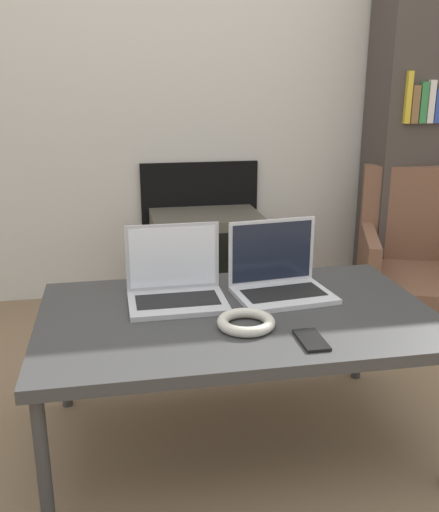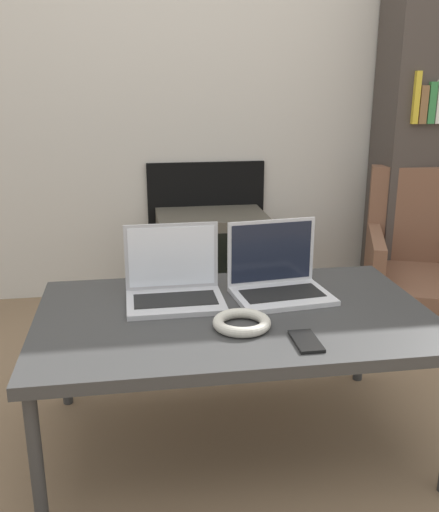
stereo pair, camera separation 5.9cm
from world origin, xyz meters
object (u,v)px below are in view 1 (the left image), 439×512
Objects in this scene: laptop_right at (279,278)px; tv at (206,259)px; laptop_left at (176,285)px; phone at (311,340)px; headphones at (245,322)px; armchair at (423,249)px.

laptop_right is 0.59× the size of tv.
phone is at bearing -49.02° from laptop_left.
headphones is 0.21× the size of armchair.
tv is 1.12m from armchair.
phone is (0.16, -0.13, -0.01)m from headphones.
laptop_right reaches higher than headphones.
laptop_left reaches higher than headphones.
headphones is 0.30× the size of tv.
armchair reaches higher than headphones.
laptop_left is at bearing 131.42° from phone.
tv is (-0.07, 1.11, -0.28)m from laptop_right.
headphones is (0.17, -0.25, -0.04)m from laptop_left.
tv is (-0.05, 1.49, -0.23)m from phone.
armchair reaches higher than laptop_right.
laptop_left is 2.29× the size of phone.
armchair is at bearing 42.35° from headphones.
tv is at bearing -173.75° from armchair.
laptop_right is 1.97× the size of headphones.
armchair reaches higher than phone.
laptop_right is at bearing -86.64° from tv.
phone is at bearing -88.10° from tv.
armchair is (1.09, -0.27, 0.08)m from tv.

